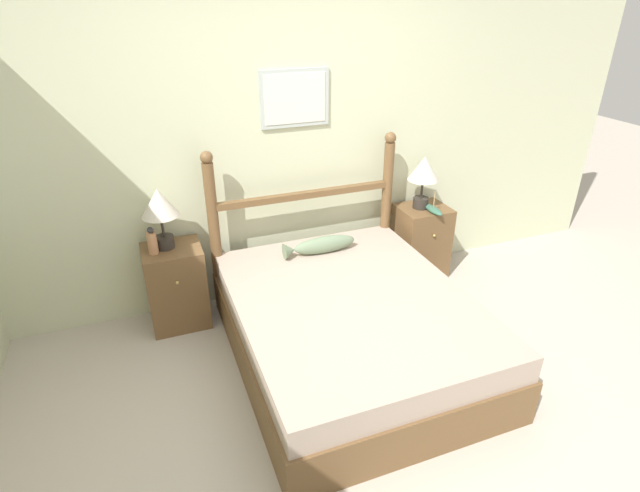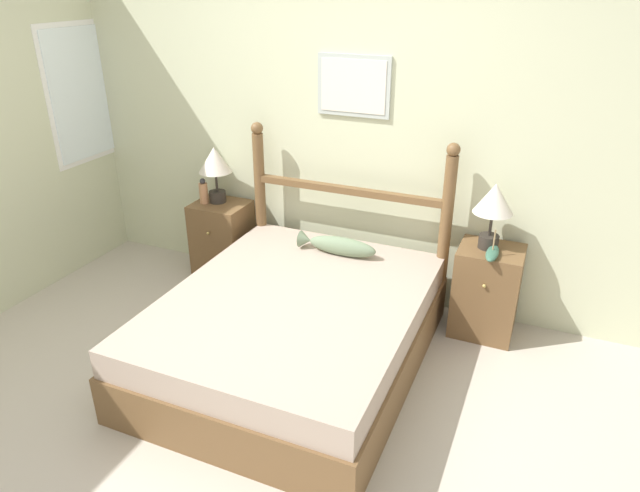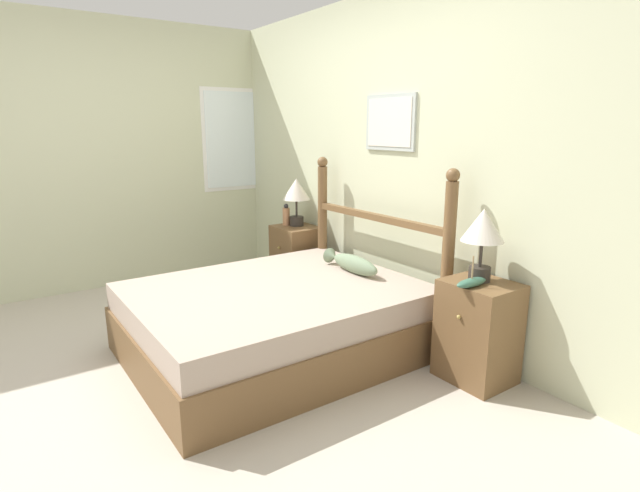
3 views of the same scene
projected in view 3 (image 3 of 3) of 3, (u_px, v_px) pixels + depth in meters
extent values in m
plane|color=#B7AD9E|center=(179.00, 368.00, 3.30)|extent=(16.00, 16.00, 0.00)
cube|color=beige|center=(381.00, 163.00, 3.96)|extent=(6.40, 0.06, 2.55)
cube|color=#ADB7B2|center=(390.00, 122.00, 3.76)|extent=(0.53, 0.02, 0.41)
cube|color=silver|center=(389.00, 122.00, 3.75)|extent=(0.47, 0.01, 0.35)
cube|color=beige|center=(92.00, 157.00, 4.70)|extent=(0.06, 6.40, 2.55)
cube|color=white|center=(239.00, 140.00, 5.48)|extent=(0.01, 0.85, 1.09)
cube|color=white|center=(239.00, 140.00, 5.48)|extent=(0.01, 0.77, 1.01)
cube|color=brown|center=(276.00, 332.00, 3.50)|extent=(1.52, 1.91, 0.31)
cube|color=tan|center=(275.00, 299.00, 3.44)|extent=(1.48, 1.87, 0.18)
cylinder|color=brown|center=(322.00, 235.00, 4.47)|extent=(0.08, 0.08, 1.22)
sphere|color=brown|center=(323.00, 162.00, 4.32)|extent=(0.09, 0.09, 0.09)
cylinder|color=brown|center=(447.00, 272.00, 3.33)|extent=(0.08, 0.08, 1.22)
sphere|color=brown|center=(453.00, 175.00, 3.17)|extent=(0.09, 0.09, 0.09)
cube|color=brown|center=(376.00, 217.00, 3.84)|extent=(1.44, 0.06, 0.05)
cube|color=brown|center=(297.00, 259.00, 4.77)|extent=(0.42, 0.36, 0.64)
sphere|color=tan|center=(279.00, 248.00, 4.62)|extent=(0.02, 0.02, 0.02)
cube|color=brown|center=(478.00, 331.00, 3.09)|extent=(0.42, 0.36, 0.64)
sphere|color=tan|center=(459.00, 317.00, 2.95)|extent=(0.02, 0.02, 0.02)
cylinder|color=#2D2823|center=(297.00, 221.00, 4.72)|extent=(0.13, 0.13, 0.09)
cylinder|color=#2D2823|center=(297.00, 208.00, 4.69)|extent=(0.02, 0.02, 0.16)
cone|color=beige|center=(296.00, 189.00, 4.65)|extent=(0.26, 0.26, 0.20)
cylinder|color=#2D2823|center=(479.00, 274.00, 3.04)|extent=(0.13, 0.13, 0.09)
cylinder|color=#2D2823|center=(481.00, 254.00, 3.01)|extent=(0.02, 0.02, 0.16)
cone|color=beige|center=(483.00, 225.00, 2.97)|extent=(0.26, 0.26, 0.20)
cylinder|color=tan|center=(286.00, 217.00, 4.74)|extent=(0.07, 0.07, 0.16)
sphere|color=#333338|center=(286.00, 206.00, 4.72)|extent=(0.04, 0.04, 0.04)
ellipsoid|color=#386651|center=(472.00, 282.00, 2.94)|extent=(0.08, 0.25, 0.05)
cylinder|color=#997F56|center=(473.00, 267.00, 2.91)|extent=(0.01, 0.01, 0.14)
ellipsoid|color=gray|center=(355.00, 264.00, 3.72)|extent=(0.49, 0.11, 0.13)
cone|color=gray|center=(332.00, 256.00, 3.94)|extent=(0.08, 0.12, 0.12)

